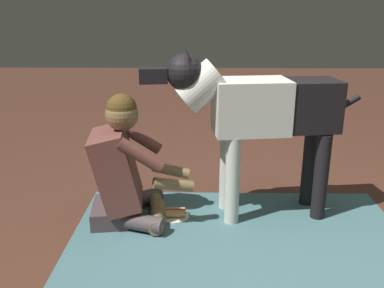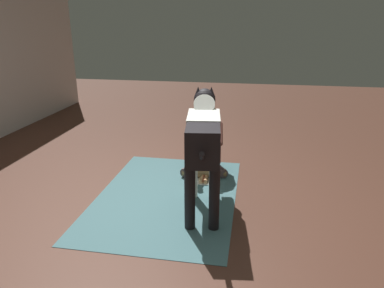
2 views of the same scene
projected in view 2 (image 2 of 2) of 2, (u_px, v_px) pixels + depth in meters
name	position (u px, v px, depth m)	size (l,w,h in m)	color
ground_plane	(157.00, 206.00, 3.63)	(15.28, 15.28, 0.00)	#4F2E22
area_rug	(167.00, 196.00, 3.84)	(2.12, 1.47, 0.01)	#456D72
person_sitting_on_floor	(205.00, 144.00, 4.37)	(0.71, 0.57, 0.87)	#4C3F41
large_dog	(203.00, 137.00, 3.40)	(1.45, 0.40, 1.14)	silver
hot_dog_on_plate	(204.00, 180.00, 4.17)	(0.22, 0.22, 0.06)	silver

